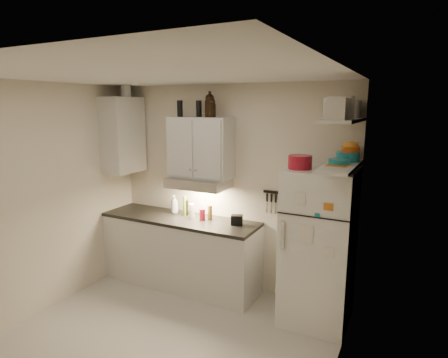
% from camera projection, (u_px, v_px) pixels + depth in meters
% --- Properties ---
extents(floor, '(3.20, 3.00, 0.02)m').
position_uv_depth(floor, '(160.00, 346.00, 3.71)').
color(floor, beige).
rests_on(floor, ground).
extents(ceiling, '(3.20, 3.00, 0.02)m').
position_uv_depth(ceiling, '(150.00, 73.00, 3.21)').
color(ceiling, white).
rests_on(ceiling, ground).
extents(back_wall, '(3.20, 0.02, 2.60)m').
position_uv_depth(back_wall, '(228.00, 188.00, 4.77)').
color(back_wall, beige).
rests_on(back_wall, ground).
extents(left_wall, '(0.02, 3.00, 2.60)m').
position_uv_depth(left_wall, '(39.00, 200.00, 4.18)').
color(left_wall, beige).
rests_on(left_wall, ground).
extents(right_wall, '(0.02, 3.00, 2.60)m').
position_uv_depth(right_wall, '(333.00, 250.00, 2.73)').
color(right_wall, beige).
rests_on(right_wall, ground).
extents(base_cabinet, '(2.10, 0.60, 0.88)m').
position_uv_depth(base_cabinet, '(180.00, 253.00, 4.91)').
color(base_cabinet, silver).
rests_on(base_cabinet, floor).
extents(countertop, '(2.10, 0.62, 0.04)m').
position_uv_depth(countertop, '(180.00, 219.00, 4.83)').
color(countertop, black).
rests_on(countertop, base_cabinet).
extents(upper_cabinet, '(0.80, 0.33, 0.75)m').
position_uv_depth(upper_cabinet, '(201.00, 148.00, 4.65)').
color(upper_cabinet, silver).
rests_on(upper_cabinet, back_wall).
extents(side_cabinet, '(0.33, 0.55, 1.00)m').
position_uv_depth(side_cabinet, '(123.00, 135.00, 5.02)').
color(side_cabinet, silver).
rests_on(side_cabinet, left_wall).
extents(range_hood, '(0.76, 0.46, 0.12)m').
position_uv_depth(range_hood, '(199.00, 183.00, 4.68)').
color(range_hood, silver).
rests_on(range_hood, back_wall).
extents(fridge, '(0.70, 0.68, 1.70)m').
position_uv_depth(fridge, '(318.00, 247.00, 3.99)').
color(fridge, white).
rests_on(fridge, floor).
extents(shelf_hi, '(0.30, 0.95, 0.03)m').
position_uv_depth(shelf_hi, '(343.00, 120.00, 3.53)').
color(shelf_hi, silver).
rests_on(shelf_hi, right_wall).
extents(shelf_lo, '(0.30, 0.95, 0.03)m').
position_uv_depth(shelf_lo, '(340.00, 166.00, 3.61)').
color(shelf_lo, silver).
rests_on(shelf_lo, right_wall).
extents(knife_strip, '(0.42, 0.02, 0.03)m').
position_uv_depth(knife_strip, '(280.00, 193.00, 4.43)').
color(knife_strip, black).
rests_on(knife_strip, back_wall).
extents(dutch_oven, '(0.30, 0.30, 0.14)m').
position_uv_depth(dutch_oven, '(300.00, 162.00, 3.82)').
color(dutch_oven, maroon).
rests_on(dutch_oven, fridge).
extents(book_stack, '(0.21, 0.25, 0.08)m').
position_uv_depth(book_stack, '(338.00, 169.00, 3.59)').
color(book_stack, '#C66A18').
rests_on(book_stack, fridge).
extents(spice_jar, '(0.09, 0.09, 0.11)m').
position_uv_depth(spice_jar, '(332.00, 165.00, 3.75)').
color(spice_jar, silver).
rests_on(spice_jar, fridge).
extents(stock_pot, '(0.32, 0.32, 0.17)m').
position_uv_depth(stock_pot, '(349.00, 109.00, 3.78)').
color(stock_pot, silver).
rests_on(stock_pot, shelf_hi).
extents(tin_a, '(0.22, 0.20, 0.21)m').
position_uv_depth(tin_a, '(342.00, 108.00, 3.41)').
color(tin_a, '#AAAAAD').
rests_on(tin_a, shelf_hi).
extents(tin_b, '(0.20, 0.20, 0.19)m').
position_uv_depth(tin_b, '(337.00, 109.00, 3.18)').
color(tin_b, '#AAAAAD').
rests_on(tin_b, shelf_hi).
extents(bowl_teal, '(0.23, 0.23, 0.09)m').
position_uv_depth(bowl_teal, '(348.00, 157.00, 3.84)').
color(bowl_teal, teal).
rests_on(bowl_teal, shelf_lo).
extents(bowl_orange, '(0.19, 0.19, 0.06)m').
position_uv_depth(bowl_orange, '(350.00, 149.00, 3.83)').
color(bowl_orange, '#C04B12').
rests_on(bowl_orange, bowl_teal).
extents(bowl_yellow, '(0.15, 0.15, 0.05)m').
position_uv_depth(bowl_yellow, '(351.00, 144.00, 3.82)').
color(bowl_yellow, orange).
rests_on(bowl_yellow, bowl_orange).
extents(plates, '(0.25, 0.25, 0.05)m').
position_uv_depth(plates, '(339.00, 162.00, 3.64)').
color(plates, teal).
rests_on(plates, shelf_lo).
extents(growler_a, '(0.14, 0.14, 0.28)m').
position_uv_depth(growler_a, '(210.00, 105.00, 4.47)').
color(growler_a, black).
rests_on(growler_a, upper_cabinet).
extents(growler_b, '(0.13, 0.13, 0.23)m').
position_uv_depth(growler_b, '(212.00, 108.00, 4.43)').
color(growler_b, black).
rests_on(growler_b, upper_cabinet).
extents(thermos_a, '(0.09, 0.09, 0.20)m').
position_uv_depth(thermos_a, '(199.00, 109.00, 4.62)').
color(thermos_a, black).
rests_on(thermos_a, upper_cabinet).
extents(thermos_b, '(0.08, 0.08, 0.20)m').
position_uv_depth(thermos_b, '(180.00, 109.00, 4.67)').
color(thermos_b, black).
rests_on(thermos_b, upper_cabinet).
extents(side_jar, '(0.14, 0.14, 0.18)m').
position_uv_depth(side_jar, '(126.00, 90.00, 4.93)').
color(side_jar, silver).
rests_on(side_jar, side_cabinet).
extents(soap_bottle, '(0.12, 0.12, 0.28)m').
position_uv_depth(soap_bottle, '(174.00, 203.00, 5.00)').
color(soap_bottle, silver).
rests_on(soap_bottle, countertop).
extents(pepper_mill, '(0.07, 0.07, 0.19)m').
position_uv_depth(pepper_mill, '(210.00, 213.00, 4.71)').
color(pepper_mill, brown).
rests_on(pepper_mill, countertop).
extents(oil_bottle, '(0.06, 0.06, 0.26)m').
position_uv_depth(oil_bottle, '(185.00, 206.00, 4.89)').
color(oil_bottle, '#41721C').
rests_on(oil_bottle, countertop).
extents(vinegar_bottle, '(0.05, 0.05, 0.21)m').
position_uv_depth(vinegar_bottle, '(187.00, 208.00, 4.90)').
color(vinegar_bottle, black).
rests_on(vinegar_bottle, countertop).
extents(clear_bottle, '(0.08, 0.08, 0.20)m').
position_uv_depth(clear_bottle, '(192.00, 211.00, 4.75)').
color(clear_bottle, silver).
rests_on(clear_bottle, countertop).
extents(red_jar, '(0.09, 0.09, 0.15)m').
position_uv_depth(red_jar, '(202.00, 215.00, 4.70)').
color(red_jar, maroon).
rests_on(red_jar, countertop).
extents(caddy, '(0.17, 0.14, 0.12)m').
position_uv_depth(caddy, '(237.00, 220.00, 4.52)').
color(caddy, black).
rests_on(caddy, countertop).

